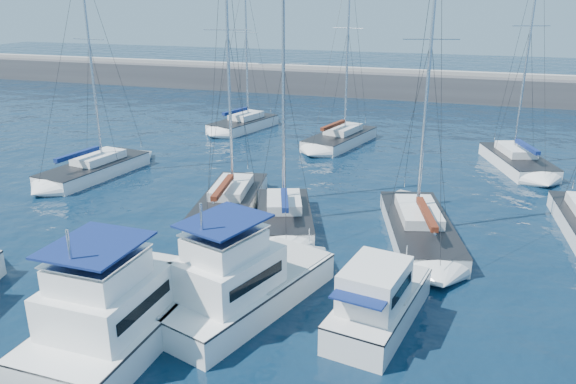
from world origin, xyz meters
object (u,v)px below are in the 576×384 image
(sailboat_mid_b, at_px, (230,201))
(sailboat_back_a, at_px, (244,124))
(motor_yacht_port_inner, at_px, (119,312))
(motor_yacht_stbd_inner, at_px, (241,286))
(motor_yacht_stbd_outer, at_px, (378,304))
(sailboat_back_c, at_px, (517,160))
(sailboat_mid_d, at_px, (419,228))
(sailboat_mid_a, at_px, (95,169))
(sailboat_back_b, at_px, (340,138))
(sailboat_mid_c, at_px, (284,216))

(sailboat_mid_b, height_order, sailboat_back_a, sailboat_mid_b)
(motor_yacht_port_inner, bearing_deg, motor_yacht_stbd_inner, 44.14)
(motor_yacht_port_inner, xyz_separation_m, motor_yacht_stbd_inner, (3.50, 3.26, -0.00))
(motor_yacht_stbd_outer, distance_m, sailboat_mid_b, 14.34)
(sailboat_back_c, bearing_deg, sailboat_mid_d, -129.34)
(motor_yacht_stbd_inner, bearing_deg, sailboat_back_c, 82.36)
(motor_yacht_stbd_outer, distance_m, sailboat_mid_a, 25.85)
(sailboat_mid_b, bearing_deg, motor_yacht_port_inner, -93.77)
(sailboat_mid_d, height_order, sailboat_back_c, sailboat_mid_d)
(motor_yacht_stbd_outer, height_order, sailboat_back_c, sailboat_back_c)
(sailboat_mid_a, xyz_separation_m, sailboat_back_b, (14.66, 14.16, 0.00))
(motor_yacht_port_inner, height_order, sailboat_mid_b, sailboat_mid_b)
(sailboat_back_a, height_order, sailboat_back_b, sailboat_back_b)
(sailboat_mid_a, distance_m, sailboat_back_c, 31.00)
(motor_yacht_port_inner, xyz_separation_m, sailboat_back_c, (15.41, 28.36, -0.59))
(motor_yacht_stbd_outer, bearing_deg, sailboat_back_a, 130.64)
(sailboat_mid_b, distance_m, sailboat_back_a, 21.51)
(sailboat_mid_c, relative_size, sailboat_back_c, 0.86)
(motor_yacht_stbd_inner, xyz_separation_m, sailboat_back_a, (-12.38, 30.60, -0.61))
(motor_yacht_stbd_inner, distance_m, sailboat_mid_b, 11.56)
(sailboat_back_b, bearing_deg, motor_yacht_stbd_inner, -70.77)
(sailboat_mid_a, bearing_deg, sailboat_back_c, 30.28)
(motor_yacht_stbd_outer, xyz_separation_m, sailboat_back_c, (6.44, 24.48, -0.40))
(sailboat_mid_b, height_order, sailboat_mid_d, sailboat_mid_b)
(sailboat_mid_d, bearing_deg, motor_yacht_stbd_outer, -109.68)
(sailboat_back_b, bearing_deg, sailboat_back_a, 179.09)
(sailboat_mid_a, height_order, sailboat_back_c, sailboat_back_c)
(motor_yacht_port_inner, height_order, sailboat_back_c, sailboat_back_c)
(motor_yacht_stbd_outer, bearing_deg, sailboat_mid_c, 137.93)
(motor_yacht_stbd_inner, relative_size, sailboat_back_a, 0.63)
(motor_yacht_stbd_inner, height_order, sailboat_mid_b, sailboat_mid_b)
(motor_yacht_stbd_outer, distance_m, sailboat_mid_c, 10.77)
(motor_yacht_port_inner, bearing_deg, sailboat_back_c, 62.66)
(sailboat_back_a, xyz_separation_m, sailboat_back_c, (24.29, -5.49, 0.02))
(motor_yacht_port_inner, relative_size, sailboat_back_b, 0.57)
(sailboat_mid_d, relative_size, sailboat_back_c, 1.00)
(sailboat_back_c, bearing_deg, sailboat_mid_a, -177.12)
(motor_yacht_port_inner, bearing_deg, sailboat_back_a, 105.87)
(sailboat_mid_b, relative_size, sailboat_back_c, 1.02)
(sailboat_mid_d, relative_size, sailboat_back_a, 1.14)
(sailboat_mid_d, bearing_deg, sailboat_back_b, 99.88)
(sailboat_back_a, bearing_deg, sailboat_mid_c, -46.62)
(sailboat_back_a, bearing_deg, sailboat_back_b, 0.25)
(motor_yacht_port_inner, relative_size, sailboat_back_a, 0.61)
(motor_yacht_port_inner, relative_size, motor_yacht_stbd_outer, 1.33)
(sailboat_back_c, bearing_deg, sailboat_back_b, 150.44)
(sailboat_mid_b, bearing_deg, sailboat_back_b, 70.69)
(motor_yacht_stbd_inner, height_order, sailboat_mid_d, sailboat_mid_d)
(motor_yacht_stbd_outer, height_order, sailboat_mid_a, sailboat_mid_a)
(sailboat_back_b, bearing_deg, motor_yacht_stbd_outer, -59.52)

